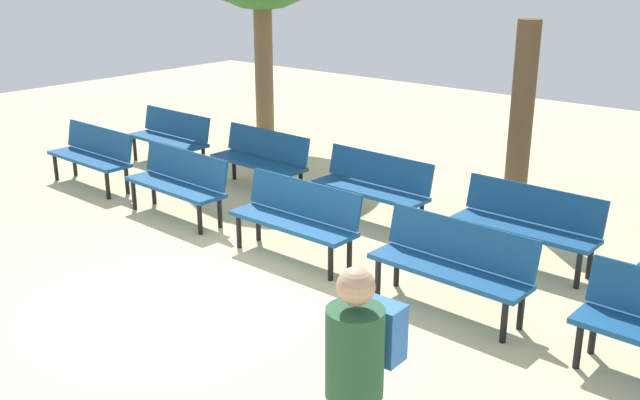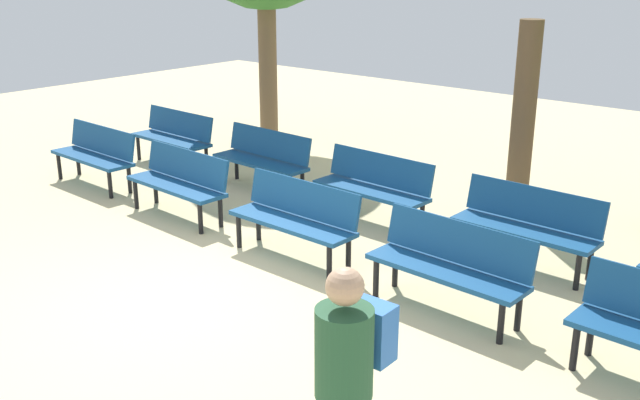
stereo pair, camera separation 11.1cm
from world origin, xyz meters
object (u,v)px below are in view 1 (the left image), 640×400
at_px(bench_r0_c2, 296,215).
at_px(bench_r0_c3, 452,261).
at_px(bench_r0_c1, 179,180).
at_px(bench_r1_c2, 373,184).
at_px(tree_2, 521,118).
at_px(bench_r1_c0, 171,135).
at_px(bench_r1_c1, 261,157).
at_px(visitor_with_backpack, 358,379).
at_px(bench_r0_c0, 93,153).
at_px(bench_r1_c3, 527,221).

xyz_separation_m(bench_r0_c2, bench_r0_c3, (2.00, -0.02, 0.00)).
distance_m(bench_r0_c1, bench_r1_c2, 2.53).
bearing_deg(bench_r0_c3, tree_2, 106.61).
height_order(bench_r1_c0, bench_r1_c1, same).
xyz_separation_m(bench_r0_c3, bench_r1_c0, (-6.14, 1.61, 0.00)).
bearing_deg(bench_r0_c2, visitor_with_backpack, -42.60).
distance_m(bench_r0_c0, bench_r1_c2, 4.33).
relative_size(bench_r1_c0, tree_2, 0.64).
distance_m(bench_r0_c0, bench_r0_c3, 6.13).
bearing_deg(bench_r0_c2, bench_r1_c3, 36.09).
distance_m(bench_r1_c1, bench_r1_c3, 4.15).
height_order(bench_r1_c0, bench_r1_c2, same).
bearing_deg(bench_r0_c1, bench_r0_c3, 1.60).
xyz_separation_m(bench_r0_c0, bench_r0_c2, (4.12, -0.11, 0.00)).
xyz_separation_m(bench_r0_c3, bench_r1_c3, (0.08, 1.50, 0.00)).
relative_size(bench_r0_c1, bench_r0_c3, 1.00).
bearing_deg(bench_r1_c3, bench_r1_c0, 179.79).
relative_size(bench_r0_c2, bench_r1_c2, 0.99).
relative_size(bench_r1_c3, tree_2, 0.64).
distance_m(bench_r0_c2, visitor_with_backpack, 4.06).
distance_m(bench_r0_c3, bench_r1_c0, 6.34).
relative_size(bench_r0_c1, bench_r0_c2, 1.01).
bearing_deg(tree_2, bench_r0_c0, -150.79).
xyz_separation_m(bench_r0_c0, bench_r1_c3, (6.21, 1.36, 0.00)).
bearing_deg(visitor_with_backpack, bench_r1_c0, -33.10).
relative_size(bench_r0_c1, tree_2, 0.64).
height_order(bench_r1_c1, visitor_with_backpack, visitor_with_backpack).
bearing_deg(visitor_with_backpack, bench_r0_c0, -23.67).
bearing_deg(bench_r1_c2, tree_2, 53.83).
relative_size(bench_r1_c3, visitor_with_backpack, 0.97).
xyz_separation_m(bench_r1_c2, tree_2, (1.22, 1.56, 0.76)).
relative_size(bench_r0_c1, bench_r1_c0, 1.00).
xyz_separation_m(bench_r1_c3, visitor_with_backpack, (0.85, -4.25, 0.43)).
xyz_separation_m(bench_r0_c1, bench_r0_c2, (2.08, -0.04, 0.00)).
bearing_deg(bench_r1_c2, bench_r0_c0, -159.14).
xyz_separation_m(bench_r1_c0, bench_r1_c1, (2.07, -0.02, 0.00)).
xyz_separation_m(bench_r0_c1, tree_2, (3.27, 3.05, 0.76)).
bearing_deg(bench_r1_c1, bench_r1_c3, 0.57).
distance_m(bench_r0_c0, visitor_with_backpack, 7.64).
bearing_deg(bench_r1_c0, bench_r0_c2, -19.28).
distance_m(bench_r0_c3, tree_2, 3.30).
relative_size(bench_r0_c0, bench_r1_c2, 1.00).
relative_size(bench_r0_c2, visitor_with_backpack, 0.97).
height_order(bench_r0_c1, bench_r1_c0, same).
bearing_deg(bench_r0_c2, bench_r0_c3, 0.22).
bearing_deg(bench_r1_c3, tree_2, 119.80).
bearing_deg(bench_r1_c1, bench_r0_c2, -35.40).
relative_size(bench_r1_c1, tree_2, 0.64).
xyz_separation_m(bench_r1_c2, bench_r1_c3, (2.12, -0.05, 0.00)).
distance_m(bench_r0_c0, bench_r1_c0, 1.47).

